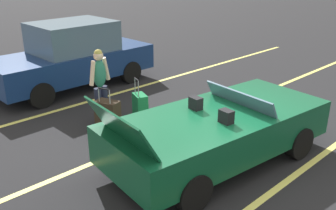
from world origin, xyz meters
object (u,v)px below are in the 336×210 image
object	(u,v)px
suitcase_large_black	(108,118)
traveler_person	(100,82)
convertible_car	(226,128)
suitcase_medium_bright	(140,107)
parked_sedan_near	(72,56)

from	to	relation	value
suitcase_large_black	traveler_person	distance (m)	0.87
convertible_car	traveler_person	world-z (taller)	traveler_person
suitcase_large_black	suitcase_medium_bright	bearing A→B (deg)	-12.87
traveler_person	parked_sedan_near	size ratio (longest dim) A/B	0.36
suitcase_large_black	traveler_person	bearing A→B (deg)	47.66
suitcase_large_black	suitcase_medium_bright	distance (m)	0.94
convertible_car	parked_sedan_near	size ratio (longest dim) A/B	0.96
convertible_car	suitcase_medium_bright	xyz separation A→B (m)	(-0.04, 2.35, -0.28)
suitcase_medium_bright	traveler_person	xyz separation A→B (m)	(-0.67, 0.51, 0.62)
convertible_car	parked_sedan_near	world-z (taller)	parked_sedan_near
suitcase_large_black	parked_sedan_near	distance (m)	3.45
suitcase_medium_bright	convertible_car	bearing A→B (deg)	-69.81
suitcase_medium_bright	traveler_person	bearing A→B (deg)	161.92
suitcase_large_black	parked_sedan_near	xyz separation A→B (m)	(1.11, 3.23, 0.52)
suitcase_large_black	convertible_car	bearing A→B (deg)	-85.74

